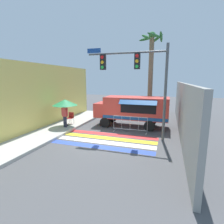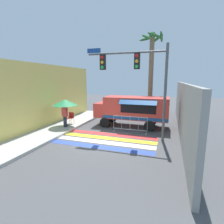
% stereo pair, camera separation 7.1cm
% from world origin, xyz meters
% --- Properties ---
extents(ground_plane, '(60.00, 60.00, 0.00)m').
position_xyz_m(ground_plane, '(0.00, 0.00, 0.00)').
color(ground_plane, '#4C4C4F').
extents(sidewalk_left, '(4.40, 16.00, 0.17)m').
position_xyz_m(sidewalk_left, '(-5.03, 0.00, 0.08)').
color(sidewalk_left, '#B7B5AD').
rests_on(sidewalk_left, ground_plane).
extents(building_left_facade, '(0.25, 16.00, 4.80)m').
position_xyz_m(building_left_facade, '(-5.28, 0.00, 2.40)').
color(building_left_facade, '#E5D166').
rests_on(building_left_facade, ground_plane).
extents(concrete_wall_right, '(0.20, 16.00, 3.43)m').
position_xyz_m(concrete_wall_right, '(4.57, 3.00, 1.72)').
color(concrete_wall_right, gray).
rests_on(concrete_wall_right, ground_plane).
extents(crosswalk_painted, '(6.40, 2.84, 0.01)m').
position_xyz_m(crosswalk_painted, '(0.00, -0.19, 0.00)').
color(crosswalk_painted, '#334FB2').
rests_on(crosswalk_painted, ground_plane).
extents(food_truck, '(5.67, 2.49, 2.35)m').
position_xyz_m(food_truck, '(0.89, 3.48, 1.45)').
color(food_truck, '#D13D33').
rests_on(food_truck, ground_plane).
extents(traffic_signal_pole, '(4.97, 0.29, 5.65)m').
position_xyz_m(traffic_signal_pole, '(1.79, 0.78, 4.08)').
color(traffic_signal_pole, '#515456').
rests_on(traffic_signal_pole, ground_plane).
extents(patio_umbrella, '(1.86, 1.86, 2.04)m').
position_xyz_m(patio_umbrella, '(-3.74, 1.47, 1.97)').
color(patio_umbrella, black).
rests_on(patio_umbrella, sidewalk_left).
extents(folding_chair, '(0.45, 0.45, 0.91)m').
position_xyz_m(folding_chair, '(-3.73, 2.17, 0.72)').
color(folding_chair, '#4C4C51').
rests_on(folding_chair, sidewalk_left).
extents(vendor_person, '(0.53, 0.23, 1.73)m').
position_xyz_m(vendor_person, '(-3.54, 1.09, 1.16)').
color(vendor_person, '#2D3347').
rests_on(vendor_person, sidewalk_left).
extents(barricade_front, '(2.42, 0.44, 1.15)m').
position_xyz_m(barricade_front, '(1.18, 1.85, 0.58)').
color(barricade_front, '#B7BABF').
rests_on(barricade_front, ground_plane).
extents(palm_tree, '(2.27, 2.29, 7.87)m').
position_xyz_m(palm_tree, '(1.95, 7.09, 4.89)').
color(palm_tree, '#7A664C').
rests_on(palm_tree, ground_plane).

